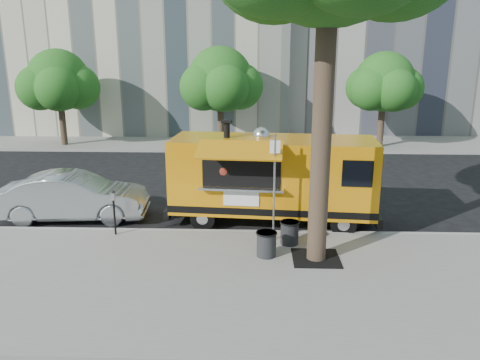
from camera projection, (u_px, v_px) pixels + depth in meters
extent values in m
plane|color=black|center=(222.00, 224.00, 14.78)|extent=(120.00, 120.00, 0.00)
cube|color=gray|center=(210.00, 281.00, 10.90)|extent=(60.00, 6.00, 0.15)
cube|color=#999993|center=(220.00, 233.00, 13.86)|extent=(60.00, 0.14, 0.16)
cube|color=gray|center=(239.00, 143.00, 27.78)|extent=(60.00, 5.00, 0.15)
cylinder|color=#33261C|center=(322.00, 132.00, 11.10)|extent=(0.48, 0.48, 6.50)
cube|color=black|center=(316.00, 258.00, 11.95)|extent=(1.20, 1.20, 0.02)
cylinder|color=#33261C|center=(63.00, 122.00, 26.61)|extent=(0.36, 0.36, 2.60)
sphere|color=#205516|center=(58.00, 80.00, 26.00)|extent=(3.42, 3.42, 3.42)
cylinder|color=#33261C|center=(221.00, 122.00, 26.69)|extent=(0.36, 0.36, 2.60)
sphere|color=#205516|center=(220.00, 79.00, 26.06)|extent=(3.60, 3.60, 3.60)
cylinder|color=#33261C|center=(381.00, 123.00, 26.09)|extent=(0.36, 0.36, 2.60)
sphere|color=#205516|center=(384.00, 82.00, 25.49)|extent=(3.24, 3.24, 3.24)
cylinder|color=silver|center=(274.00, 188.00, 12.80)|extent=(0.06, 0.06, 3.00)
cube|color=white|center=(275.00, 147.00, 12.50)|extent=(0.28, 0.02, 0.35)
cylinder|color=black|center=(115.00, 217.00, 13.40)|extent=(0.06, 0.06, 1.05)
cube|color=silver|center=(113.00, 196.00, 13.24)|extent=(0.10, 0.08, 0.22)
sphere|color=black|center=(113.00, 192.00, 13.20)|extent=(0.11, 0.11, 0.11)
cube|color=orange|center=(273.00, 174.00, 14.50)|extent=(6.35, 2.61, 2.24)
cube|color=black|center=(272.00, 202.00, 14.74)|extent=(6.37, 2.63, 0.21)
cube|color=black|center=(375.00, 214.00, 14.44)|extent=(0.35, 2.00, 0.29)
cube|color=black|center=(174.00, 206.00, 15.17)|extent=(0.35, 2.00, 0.29)
cube|color=black|center=(377.00, 166.00, 14.05)|extent=(0.19, 1.68, 0.91)
cylinder|color=black|center=(343.00, 224.00, 13.73)|extent=(0.78, 0.33, 0.76)
cylinder|color=black|center=(338.00, 205.00, 15.41)|extent=(0.78, 0.33, 0.76)
cylinder|color=black|center=(203.00, 218.00, 14.21)|extent=(0.78, 0.33, 0.76)
cylinder|color=black|center=(213.00, 201.00, 15.89)|extent=(0.78, 0.33, 0.76)
cube|color=black|center=(241.00, 170.00, 13.56)|extent=(2.29, 0.37, 1.00)
cube|color=silver|center=(241.00, 189.00, 13.55)|extent=(2.51, 0.56, 0.06)
cube|color=orange|center=(239.00, 150.00, 12.90)|extent=(2.46, 1.10, 0.40)
cube|color=white|center=(241.00, 198.00, 13.70)|extent=(1.05, 0.13, 0.48)
cylinder|color=black|center=(227.00, 130.00, 14.31)|extent=(0.19, 0.19, 0.52)
sphere|color=silver|center=(261.00, 136.00, 14.42)|extent=(0.53, 0.53, 0.53)
sphere|color=maroon|center=(225.00, 169.00, 13.91)|extent=(0.80, 0.80, 0.80)
cylinder|color=#FF590C|center=(224.00, 175.00, 13.72)|extent=(0.33, 0.14, 0.32)
imported|color=#A5A8AC|center=(74.00, 197.00, 15.03)|extent=(4.76, 1.98, 1.53)
cylinder|color=#232326|center=(266.00, 244.00, 12.02)|extent=(0.50, 0.50, 0.65)
cylinder|color=black|center=(267.00, 233.00, 11.94)|extent=(0.54, 0.54, 0.04)
cylinder|color=black|center=(290.00, 233.00, 12.79)|extent=(0.49, 0.49, 0.64)
cylinder|color=black|center=(290.00, 222.00, 12.72)|extent=(0.53, 0.53, 0.04)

